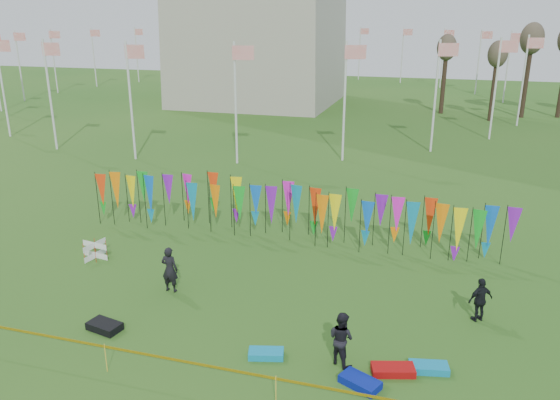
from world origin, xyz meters
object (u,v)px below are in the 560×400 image
(person_right, at_px, (480,300))
(kite_bag_blue, at_px, (360,382))
(box_kite, at_px, (95,250))
(kite_bag_black, at_px, (105,326))
(person_left, at_px, (170,269))
(kite_bag_turquoise, at_px, (266,354))
(person_mid, at_px, (341,338))
(kite_bag_teal, at_px, (429,368))
(kite_bag_red, at_px, (393,370))

(person_right, height_order, kite_bag_blue, person_right)
(box_kite, xyz_separation_m, kite_bag_black, (3.49, -4.65, -0.23))
(person_right, xyz_separation_m, kite_bag_black, (-11.48, -3.99, -0.64))
(person_left, bearing_deg, person_right, -173.69)
(person_left, height_order, kite_bag_turquoise, person_left)
(kite_bag_blue, bearing_deg, person_left, 155.23)
(person_left, relative_size, person_right, 1.13)
(person_mid, bearing_deg, kite_bag_black, 32.79)
(person_left, relative_size, kite_bag_black, 1.61)
(kite_bag_black, height_order, kite_bag_teal, kite_bag_black)
(kite_bag_red, bearing_deg, kite_bag_blue, -135.05)
(person_mid, distance_m, kite_bag_black, 7.60)
(person_mid, relative_size, kite_bag_turquoise, 1.60)
(kite_bag_turquoise, bearing_deg, person_left, 147.76)
(person_mid, relative_size, kite_bag_teal, 1.51)
(kite_bag_teal, bearing_deg, kite_bag_turquoise, -171.79)
(person_left, bearing_deg, kite_bag_teal, 167.20)
(person_left, xyz_separation_m, kite_bag_teal, (9.19, -2.22, -0.76))
(kite_bag_turquoise, distance_m, kite_bag_black, 5.40)
(kite_bag_turquoise, height_order, kite_bag_teal, kite_bag_teal)
(kite_bag_turquoise, relative_size, kite_bag_blue, 0.94)
(person_left, xyz_separation_m, kite_bag_blue, (7.43, -3.43, -0.75))
(kite_bag_turquoise, height_order, kite_bag_blue, kite_bag_blue)
(person_left, bearing_deg, kite_bag_turquoise, 148.53)
(person_mid, relative_size, kite_bag_red, 1.37)
(person_left, xyz_separation_m, person_mid, (6.73, -2.56, -0.04))
(person_mid, distance_m, kite_bag_blue, 1.32)
(kite_bag_red, height_order, kite_bag_teal, kite_bag_red)
(person_left, height_order, kite_bag_black, person_left)
(kite_bag_black, bearing_deg, person_left, 74.38)
(person_left, xyz_separation_m, kite_bag_black, (-0.83, -2.95, -0.74))
(kite_bag_blue, bearing_deg, kite_bag_teal, 34.36)
(person_left, distance_m, kite_bag_red, 8.67)
(kite_bag_blue, relative_size, kite_bag_red, 0.91)
(person_left, relative_size, kite_bag_turquoise, 1.68)
(kite_bag_turquoise, xyz_separation_m, kite_bag_black, (-5.40, -0.07, 0.02))
(person_right, height_order, kite_bag_red, person_right)
(kite_bag_black, relative_size, kite_bag_teal, 0.99)
(kite_bag_teal, bearing_deg, person_right, 65.84)
(box_kite, bearing_deg, person_left, -21.40)
(person_right, bearing_deg, person_mid, 7.94)
(person_right, relative_size, kite_bag_teal, 1.41)
(kite_bag_red, relative_size, kite_bag_black, 1.12)
(person_left, bearing_deg, person_mid, 159.93)
(box_kite, relative_size, kite_bag_teal, 0.66)
(person_left, bearing_deg, kite_bag_black, 75.15)
(person_right, relative_size, kite_bag_turquoise, 1.48)
(kite_bag_red, bearing_deg, person_left, 162.34)
(person_left, bearing_deg, box_kite, -20.63)
(kite_bag_red, bearing_deg, box_kite, 161.03)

